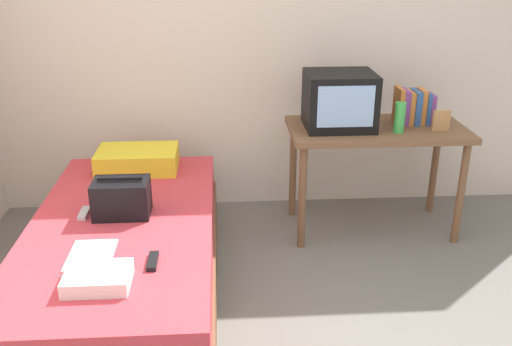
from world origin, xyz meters
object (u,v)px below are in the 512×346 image
at_px(picture_frame, 441,120).
at_px(remote_silver, 84,213).
at_px(remote_dark, 153,261).
at_px(tv, 339,100).
at_px(magazine, 91,255).
at_px(folded_towel, 98,278).
at_px(pillow, 138,160).
at_px(handbag, 122,198).
at_px(book_row, 413,107).
at_px(bed, 125,261).
at_px(desk, 376,140).
at_px(water_bottle, 400,117).

relative_size(picture_frame, remote_silver, 0.92).
bearing_deg(remote_dark, tv, 47.94).
relative_size(magazine, remote_silver, 2.01).
height_order(magazine, remote_dark, remote_dark).
distance_m(tv, folded_towel, 1.95).
relative_size(picture_frame, pillow, 0.26).
relative_size(tv, magazine, 1.52).
bearing_deg(remote_silver, handbag, -2.53).
distance_m(tv, book_row, 0.52).
xyz_separation_m(picture_frame, folded_towel, (-1.96, -1.27, -0.29)).
bearing_deg(bed, folded_towel, -90.01).
bearing_deg(desk, book_row, 14.11).
bearing_deg(bed, remote_silver, 157.73).
relative_size(book_row, magazine, 0.85).
xyz_separation_m(water_bottle, pillow, (-1.68, 0.11, -0.29)).
relative_size(water_bottle, pillow, 0.38).
bearing_deg(picture_frame, tv, 170.18).
bearing_deg(remote_silver, pillow, 72.62).
relative_size(remote_silver, folded_towel, 0.51).
height_order(book_row, remote_dark, book_row).
relative_size(bed, remote_silver, 13.89).
bearing_deg(handbag, desk, 23.62).
xyz_separation_m(desk, magazine, (-1.66, -1.12, -0.16)).
bearing_deg(handbag, water_bottle, 18.56).
relative_size(book_row, folded_towel, 0.88).
relative_size(desk, pillow, 2.25).
bearing_deg(picture_frame, book_row, 128.07).
relative_size(handbag, remote_silver, 2.08).
height_order(book_row, remote_silver, book_row).
xyz_separation_m(book_row, remote_dark, (-1.61, -1.27, -0.36)).
height_order(remote_silver, folded_towel, folded_towel).
height_order(bed, remote_dark, remote_dark).
height_order(picture_frame, magazine, picture_frame).
distance_m(bed, remote_dark, 0.56).
bearing_deg(bed, desk, 25.92).
bearing_deg(remote_dark, remote_silver, 128.77).
distance_m(water_bottle, remote_silver, 2.00).
xyz_separation_m(handbag, folded_towel, (-0.00, -0.69, -0.07)).
relative_size(bed, water_bottle, 10.21).
bearing_deg(remote_silver, remote_dark, -51.23).
relative_size(tv, pillow, 0.85).
distance_m(desk, magazine, 2.01).
bearing_deg(pillow, book_row, 2.43).
distance_m(bed, pillow, 0.81).
distance_m(book_row, picture_frame, 0.22).
xyz_separation_m(bed, water_bottle, (1.68, 0.64, 0.60)).
bearing_deg(picture_frame, magazine, -153.47).
relative_size(desk, remote_silver, 8.06).
xyz_separation_m(tv, picture_frame, (0.64, -0.11, -0.11)).
distance_m(tv, remote_silver, 1.73).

